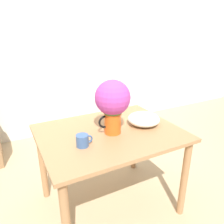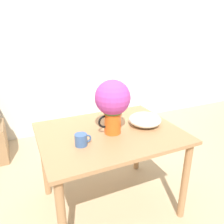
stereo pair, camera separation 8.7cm
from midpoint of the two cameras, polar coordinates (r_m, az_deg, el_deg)
The scene contains 6 objects.
ground_plane at distance 2.32m, azimuth 1.14°, elevation -22.13°, with size 12.00×12.00×0.00m, color tan.
wall_back at distance 3.39m, azimuth -12.32°, elevation 15.86°, with size 8.00×0.05×2.60m.
table at distance 1.89m, azimuth 0.77°, elevation -8.15°, with size 1.16×0.91×0.78m.
flower_vase at distance 1.71m, azimuth 1.62°, elevation 2.61°, with size 0.28×0.28×0.45m.
coffee_mug at distance 1.62m, azimuth -6.46°, elevation -7.23°, with size 0.13×0.09×0.09m.
white_bowl at distance 1.96m, azimuth 9.87°, elevation -2.00°, with size 0.29×0.29×0.11m.
Camera 2 is at (-0.70, -1.53, 1.59)m, focal length 35.00 mm.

